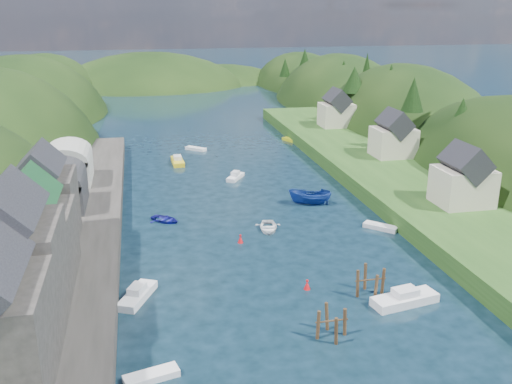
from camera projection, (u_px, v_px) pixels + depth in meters
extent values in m
plane|color=black|center=(230.00, 175.00, 98.43)|extent=(600.00, 600.00, 0.00)
ellipsoid|color=black|center=(27.00, 145.00, 155.50)|extent=(44.00, 75.56, 48.19)
ellipsoid|color=black|center=(47.00, 112.00, 194.05)|extent=(44.00, 75.56, 39.00)
ellipsoid|color=black|center=(403.00, 169.00, 133.08)|extent=(36.00, 75.56, 48.00)
ellipsoid|color=black|center=(340.00, 129.00, 172.87)|extent=(36.00, 75.56, 44.49)
ellipsoid|color=black|center=(302.00, 102.00, 211.45)|extent=(36.00, 75.56, 36.00)
ellipsoid|color=black|center=(151.00, 113.00, 211.17)|extent=(80.00, 60.00, 44.00)
ellipsoid|color=black|center=(222.00, 111.00, 226.55)|extent=(70.00, 56.00, 36.00)
cone|color=black|center=(5.00, 88.00, 108.13)|extent=(4.34, 4.34, 6.68)
cone|color=black|center=(22.00, 104.00, 118.35)|extent=(5.28, 5.28, 5.05)
cone|color=black|center=(7.00, 80.00, 129.11)|extent=(4.77, 4.77, 5.67)
cone|color=black|center=(46.00, 88.00, 138.11)|extent=(4.07, 4.07, 5.74)
cone|color=black|center=(31.00, 76.00, 148.18)|extent=(4.56, 4.56, 9.37)
cone|color=black|center=(30.00, 81.00, 157.15)|extent=(4.75, 4.75, 5.49)
cone|color=black|center=(50.00, 73.00, 168.88)|extent=(4.27, 4.27, 6.64)
cone|color=black|center=(461.00, 118.00, 94.45)|extent=(5.29, 5.29, 6.87)
cone|color=black|center=(413.00, 94.00, 103.12)|extent=(4.07, 4.07, 6.20)
cone|color=black|center=(434.00, 110.00, 111.55)|extent=(3.40, 3.40, 6.28)
cone|color=black|center=(390.00, 84.00, 125.62)|extent=(4.94, 4.94, 8.72)
cone|color=black|center=(354.00, 79.00, 128.63)|extent=(5.25, 5.25, 5.85)
cone|color=black|center=(367.00, 70.00, 139.25)|extent=(3.36, 3.36, 8.53)
cone|color=black|center=(343.00, 73.00, 155.09)|extent=(4.57, 4.57, 6.54)
cone|color=black|center=(331.00, 72.00, 167.96)|extent=(3.59, 3.59, 6.62)
cone|color=black|center=(305.00, 59.00, 176.94)|extent=(4.14, 4.14, 6.56)
cone|color=black|center=(285.00, 68.00, 185.59)|extent=(3.83, 3.83, 5.82)
cube|color=#2D2B28|center=(66.00, 251.00, 65.55)|extent=(12.00, 110.00, 2.00)
cube|color=#234719|center=(1.00, 255.00, 64.10)|extent=(12.00, 110.00, 2.50)
cube|color=#2D2B28|center=(13.00, 275.00, 47.63)|extent=(8.00, 9.00, 9.00)
cube|color=black|center=(4.00, 214.00, 45.93)|extent=(5.88, 9.36, 5.88)
cube|color=#2D2B28|center=(32.00, 244.00, 56.31)|extent=(8.00, 9.00, 7.00)
cube|color=#1E592D|center=(26.00, 201.00, 54.92)|extent=(5.88, 9.36, 5.88)
cube|color=#2D2B28|center=(44.00, 209.00, 64.52)|extent=(7.00, 8.00, 8.00)
cube|color=black|center=(39.00, 168.00, 63.01)|extent=(5.15, 8.32, 5.15)
cube|color=#2D2D30|center=(59.00, 193.00, 76.30)|extent=(7.00, 9.00, 4.00)
cylinder|color=#2D2D30|center=(57.00, 179.00, 75.68)|extent=(7.00, 9.00, 7.00)
cube|color=#B2B2A8|center=(68.00, 169.00, 87.46)|extent=(7.00, 9.00, 4.00)
cylinder|color=#B2B2A8|center=(66.00, 156.00, 86.84)|extent=(7.00, 9.00, 7.00)
cube|color=#234719|center=(390.00, 176.00, 93.64)|extent=(16.00, 120.00, 2.40)
cube|color=beige|center=(463.00, 186.00, 76.14)|extent=(7.00, 6.00, 5.00)
cube|color=black|center=(466.00, 162.00, 75.10)|extent=(5.15, 6.24, 5.15)
cube|color=beige|center=(393.00, 142.00, 100.70)|extent=(7.00, 6.00, 5.00)
cube|color=black|center=(395.00, 123.00, 99.66)|extent=(5.15, 6.24, 5.15)
cube|color=beige|center=(336.00, 115.00, 125.61)|extent=(7.00, 6.00, 5.00)
cube|color=black|center=(337.00, 100.00, 124.57)|extent=(5.15, 6.24, 5.15)
cylinder|color=#382314|center=(345.00, 325.00, 50.40)|extent=(0.32, 0.32, 3.28)
cylinder|color=#382314|center=(327.00, 319.00, 51.31)|extent=(0.32, 0.32, 3.28)
cylinder|color=#382314|center=(318.00, 328.00, 49.92)|extent=(0.32, 0.32, 3.28)
cylinder|color=#382314|center=(336.00, 334.00, 49.01)|extent=(0.32, 0.32, 3.28)
cylinder|color=#382314|center=(332.00, 321.00, 49.98)|extent=(2.97, 0.16, 0.16)
cylinder|color=#382314|center=(383.00, 284.00, 57.65)|extent=(0.32, 0.32, 3.47)
cylinder|color=#382314|center=(365.00, 279.00, 58.65)|extent=(0.32, 0.32, 3.47)
cylinder|color=#382314|center=(358.00, 286.00, 57.12)|extent=(0.32, 0.32, 3.47)
cylinder|color=#382314|center=(376.00, 291.00, 56.13)|extent=(0.32, 0.32, 3.47)
cylinder|color=#382314|center=(371.00, 280.00, 57.20)|extent=(3.25, 0.16, 0.16)
cone|color=red|center=(307.00, 285.00, 58.81)|extent=(0.70, 0.70, 0.90)
sphere|color=red|center=(307.00, 281.00, 58.65)|extent=(0.30, 0.30, 0.30)
cone|color=red|center=(240.00, 239.00, 70.31)|extent=(0.70, 0.70, 0.90)
sphere|color=red|center=(240.00, 236.00, 70.15)|extent=(0.30, 0.30, 0.30)
cube|color=white|center=(235.00, 177.00, 96.18)|extent=(3.72, 4.73, 0.65)
cube|color=silver|center=(235.00, 173.00, 95.95)|extent=(1.76, 1.94, 0.70)
cube|color=white|center=(405.00, 300.00, 55.95)|extent=(7.04, 3.45, 0.94)
cube|color=silver|center=(405.00, 292.00, 55.68)|extent=(2.61, 1.97, 0.70)
cube|color=yellow|center=(178.00, 162.00, 105.46)|extent=(2.18, 6.05, 0.84)
cube|color=silver|center=(177.00, 157.00, 105.20)|extent=(1.45, 2.14, 0.70)
imported|color=navy|center=(310.00, 198.00, 83.62)|extent=(6.71, 3.92, 2.44)
imported|color=navy|center=(165.00, 219.00, 77.28)|extent=(5.21, 5.13, 0.88)
imported|color=white|center=(268.00, 227.00, 74.39)|extent=(4.23, 5.32, 0.99)
cube|color=white|center=(196.00, 149.00, 115.26)|extent=(4.24, 4.07, 0.62)
cube|color=gold|center=(290.00, 140.00, 122.82)|extent=(3.03, 4.50, 0.60)
cube|color=white|center=(151.00, 376.00, 44.69)|extent=(4.55, 2.47, 0.61)
cube|color=silver|center=(381.00, 227.00, 74.68)|extent=(4.21, 4.20, 0.63)
cube|color=white|center=(137.00, 296.00, 56.82)|extent=(4.17, 6.02, 0.81)
cube|color=silver|center=(137.00, 289.00, 56.57)|extent=(2.06, 2.39, 0.70)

